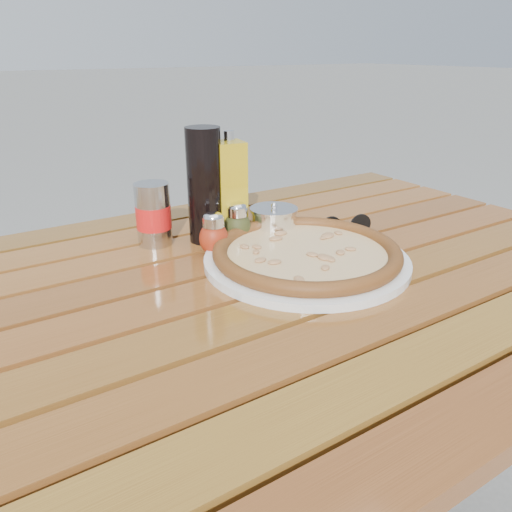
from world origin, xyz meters
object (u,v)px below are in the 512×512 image
soda_can (153,215)px  parmesan_tin (274,222)px  pizza (306,252)px  oregano_shaker (237,223)px  pepper_shaker (214,234)px  sunglasses (345,226)px  dark_bottle (205,186)px  table (262,316)px  plate (306,260)px  olive_oil_cruet (230,190)px

soda_can → parmesan_tin: 0.24m
pizza → oregano_shaker: size_ratio=5.20×
pepper_shaker → soda_can: 0.13m
soda_can → sunglasses: bearing=-24.3°
pepper_shaker → dark_bottle: (0.02, 0.07, 0.07)m
table → pepper_shaker: 0.18m
pizza → oregano_shaker: bearing=105.8°
pizza → sunglasses: bearing=26.0°
pizza → dark_bottle: 0.24m
plate → olive_oil_cruet: bearing=101.8°
olive_oil_cruet → pepper_shaker: bearing=-138.4°
sunglasses → plate: bearing=-134.7°
pepper_shaker → dark_bottle: size_ratio=0.37×
soda_can → olive_oil_cruet: size_ratio=0.57×
table → plate: bearing=1.3°
plate → dark_bottle: 0.24m
plate → dark_bottle: size_ratio=1.64×
pepper_shaker → olive_oil_cruet: (0.07, 0.06, 0.06)m
pizza → olive_oil_cruet: bearing=101.8°
oregano_shaker → olive_oil_cruet: bearing=82.3°
table → pepper_shaker: (-0.02, 0.13, 0.11)m
plate → parmesan_tin: 0.15m
table → soda_can: (-0.09, 0.24, 0.13)m
soda_can → sunglasses: size_ratio=1.09×
soda_can → parmesan_tin: (0.22, -0.09, -0.03)m
table → olive_oil_cruet: size_ratio=6.67×
olive_oil_cruet → parmesan_tin: 0.11m
oregano_shaker → pizza: bearing=-74.2°
plate → pepper_shaker: size_ratio=4.39×
sunglasses → dark_bottle: bearing=174.0°
plate → oregano_shaker: bearing=105.8°
sunglasses → oregano_shaker: bearing=178.6°
pizza → parmesan_tin: size_ratio=3.71×
soda_can → parmesan_tin: soda_can is taller
pepper_shaker → dark_bottle: bearing=73.2°
pepper_shaker → sunglasses: pepper_shaker is taller
pepper_shaker → oregano_shaker: bearing=23.6°
table → soda_can: soda_can is taller
table → dark_bottle: (0.00, 0.20, 0.19)m
oregano_shaker → soda_can: bearing=150.8°
plate → olive_oil_cruet: size_ratio=1.71×
plate → parmesan_tin: bearing=77.5°
pizza → olive_oil_cruet: (-0.04, 0.19, 0.07)m
dark_bottle → olive_oil_cruet: size_ratio=1.05×
pepper_shaker → parmesan_tin: pepper_shaker is taller
dark_bottle → olive_oil_cruet: 0.05m
dark_bottle → parmesan_tin: (0.12, -0.05, -0.08)m
parmesan_tin → olive_oil_cruet: bearing=147.6°
plate → pizza: size_ratio=0.84×
sunglasses → soda_can: bearing=175.1°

